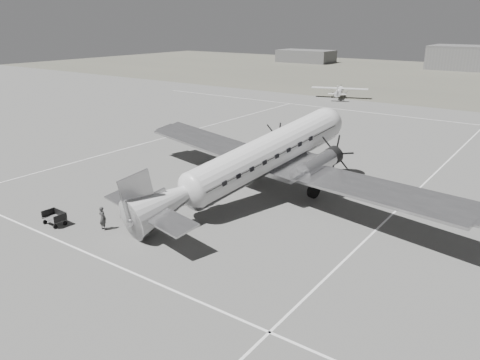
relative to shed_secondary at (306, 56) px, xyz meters
name	(u,v)px	position (x,y,z in m)	size (l,w,h in m)	color
ground	(237,191)	(55.00, -115.00, -2.00)	(260.00, 260.00, 0.00)	slate
taxi_line_near	(98,258)	(55.00, -129.00, -1.99)	(60.00, 0.15, 0.01)	white
taxi_line_right	(379,227)	(67.00, -115.00, -1.99)	(0.15, 80.00, 0.01)	white
taxi_line_left	(165,138)	(37.00, -105.00, -1.99)	(0.15, 60.00, 0.01)	white
taxi_line_horizon	(395,115)	(55.00, -75.00, -1.99)	(90.00, 0.15, 0.01)	white
grass_infield	(471,79)	(55.00, -20.00, -2.00)	(260.00, 90.00, 0.01)	#57564A
shed_secondary	(306,56)	(0.00, 0.00, 0.00)	(18.00, 10.00, 4.00)	#545454
dc3_airliner	(255,162)	(57.25, -115.71, 1.07)	(32.24, 22.37, 6.14)	#B2B2B4
light_plane_left	(339,92)	(41.36, -64.85, -0.95)	(10.14, 8.22, 2.10)	silver
baggage_cart_near	(147,211)	(52.76, -122.90, -1.58)	(1.47, 1.04, 0.83)	#545454
baggage_cart_far	(55,218)	(48.68, -127.64, -1.53)	(1.67, 1.18, 0.94)	#545454
ground_crew	(103,218)	(52.04, -126.21, -1.18)	(0.60, 0.39, 1.65)	#333333
ramp_agent	(156,203)	(52.93, -122.11, -1.20)	(0.78, 0.61, 1.61)	#B5B5B3
passenger	(184,195)	(53.45, -119.71, -1.18)	(0.80, 0.52, 1.63)	silver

